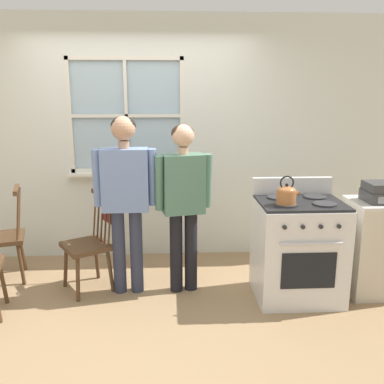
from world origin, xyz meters
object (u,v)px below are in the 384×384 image
Objects in this scene: chair_center_cluster at (5,238)px; potted_plant at (116,168)px; chair_by_window at (89,246)px; person_elderly_left at (125,187)px; stereo at (384,192)px; kettle at (286,194)px; side_counter at (377,247)px; person_teen_center at (183,193)px; stove at (298,249)px; handbag at (110,208)px.

potted_plant is (1.08, 0.55, 0.60)m from chair_center_cluster.
person_elderly_left is (0.38, -0.08, 0.59)m from chair_by_window.
chair_by_window is at bearing 175.35° from stereo.
side_counter is (0.95, 0.19, -0.57)m from kettle.
chair_center_cluster is 0.60× the size of person_teen_center.
chair_by_window reaches higher than side_counter.
chair_center_cluster is 1.90m from person_teen_center.
stove is at bearing -7.67° from person_elderly_left.
stereo reaches higher than handbag.
chair_center_cluster is 4.73× the size of potted_plant.
person_elderly_left reaches higher than chair_by_window.
person_elderly_left is 8.26× the size of potted_plant.
person_teen_center is at bearing 54.12° from chair_by_window.
chair_by_window is 0.60× the size of person_teen_center.
stereo is at bearing 2.85° from stove.
chair_center_cluster is 0.57× the size of person_elderly_left.
potted_plant is (-1.59, 1.21, 0.02)m from kettle.
potted_plant reaches higher than chair_center_cluster.
side_counter is at bearing -15.27° from person_teen_center.
potted_plant is (-0.18, 0.89, 0.02)m from person_elderly_left.
handbag is at bearing -89.52° from potted_plant.
side_counter is 2.65× the size of stereo.
handbag is (-0.71, 0.20, -0.18)m from person_teen_center.
chair_center_cluster is 2.81× the size of stereo.
chair_by_window and chair_center_cluster have the same top height.
handbag is 0.34× the size of side_counter.
side_counter is (2.73, -0.20, 0.01)m from chair_by_window.
person_teen_center is 4.70× the size of stereo.
potted_plant reaches higher than side_counter.
person_elderly_left reaches higher than side_counter.
side_counter is (2.36, -0.13, -0.58)m from person_elderly_left.
kettle reaches higher than chair_center_cluster.
handbag is (1.08, -0.14, 0.34)m from chair_center_cluster.
stove is at bearing -175.63° from side_counter.
kettle is at bearing -168.62° from side_counter.
kettle is 2.00m from potted_plant.
stereo is at bearing 54.09° from chair_by_window.
person_teen_center reaches higher than side_counter.
person_teen_center is 1.78× the size of side_counter.
kettle is 0.80× the size of handbag.
side_counter is at bearing 54.52° from chair_by_window.
stereo is (2.54, -1.04, -0.06)m from potted_plant.
stove is at bearing -177.15° from stereo.
person_teen_center is 7.89× the size of potted_plant.
stereo is (0.78, 0.04, 0.51)m from stove.
person_teen_center reaches higher than stereo.
person_teen_center is 1.47× the size of stove.
potted_plant is 0.66× the size of handbag.
handbag is (-1.76, 0.38, 0.31)m from stove.
stove reaches higher than stereo.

